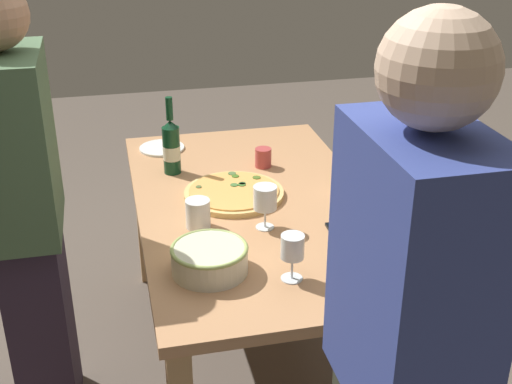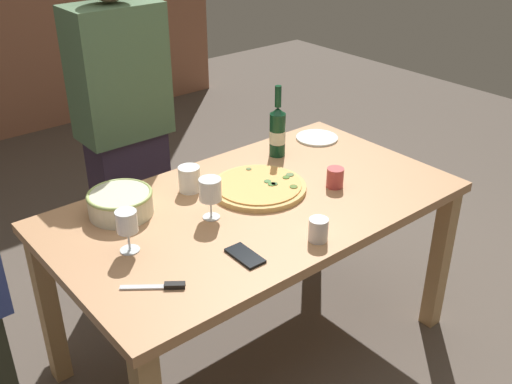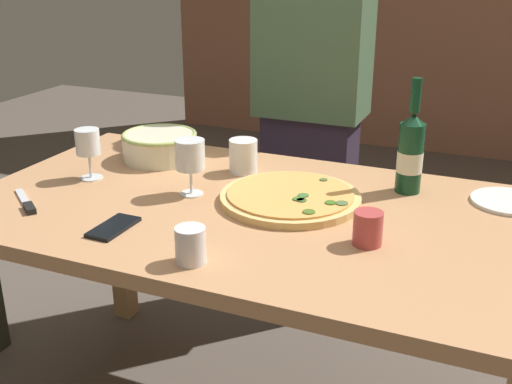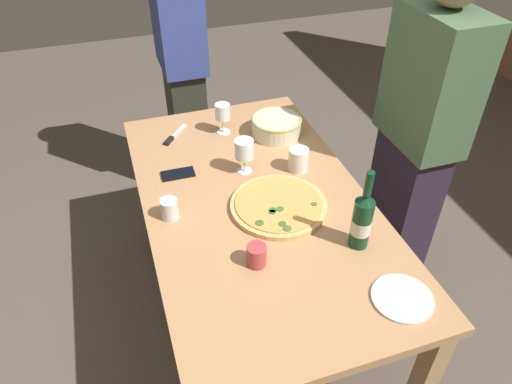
% 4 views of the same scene
% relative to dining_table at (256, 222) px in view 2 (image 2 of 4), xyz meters
% --- Properties ---
extents(ground_plane, '(8.00, 8.00, 0.00)m').
position_rel_dining_table_xyz_m(ground_plane, '(0.00, 0.00, -0.66)').
color(ground_plane, brown).
extents(dining_table, '(1.60, 0.90, 0.75)m').
position_rel_dining_table_xyz_m(dining_table, '(0.00, 0.00, 0.00)').
color(dining_table, tan).
rests_on(dining_table, ground).
extents(pizza, '(0.39, 0.39, 0.03)m').
position_rel_dining_table_xyz_m(pizza, '(0.07, 0.07, 0.11)').
color(pizza, '#DFB56C').
rests_on(pizza, dining_table).
extents(serving_bowl, '(0.25, 0.25, 0.09)m').
position_rel_dining_table_xyz_m(serving_bowl, '(-0.45, 0.25, 0.14)').
color(serving_bowl, beige).
rests_on(serving_bowl, dining_table).
extents(wine_bottle, '(0.07, 0.07, 0.33)m').
position_rel_dining_table_xyz_m(wine_bottle, '(0.36, 0.28, 0.21)').
color(wine_bottle, '#103C22').
rests_on(wine_bottle, dining_table).
extents(wine_glass_near_pizza, '(0.07, 0.07, 0.15)m').
position_rel_dining_table_xyz_m(wine_glass_near_pizza, '(-0.55, 0.01, 0.20)').
color(wine_glass_near_pizza, white).
rests_on(wine_glass_near_pizza, dining_table).
extents(wine_glass_by_bottle, '(0.08, 0.08, 0.16)m').
position_rel_dining_table_xyz_m(wine_glass_by_bottle, '(-0.21, 0.01, 0.21)').
color(wine_glass_by_bottle, white).
rests_on(wine_glass_by_bottle, dining_table).
extents(cup_amber, '(0.07, 0.07, 0.08)m').
position_rel_dining_table_xyz_m(cup_amber, '(-0.01, -0.35, 0.14)').
color(cup_amber, silver).
rests_on(cup_amber, dining_table).
extents(cup_ceramic, '(0.09, 0.09, 0.10)m').
position_rel_dining_table_xyz_m(cup_ceramic, '(-0.15, 0.24, 0.15)').
color(cup_ceramic, white).
rests_on(cup_ceramic, dining_table).
extents(cup_spare, '(0.07, 0.07, 0.08)m').
position_rel_dining_table_xyz_m(cup_spare, '(0.33, -0.11, 0.13)').
color(cup_spare, '#B64141').
rests_on(cup_spare, dining_table).
extents(side_plate, '(0.20, 0.20, 0.01)m').
position_rel_dining_table_xyz_m(side_plate, '(0.63, 0.30, 0.10)').
color(side_plate, white).
rests_on(side_plate, dining_table).
extents(cell_phone, '(0.07, 0.15, 0.01)m').
position_rel_dining_table_xyz_m(cell_phone, '(-0.27, -0.27, 0.10)').
color(cell_phone, black).
rests_on(cell_phone, dining_table).
extents(pizza_knife, '(0.17, 0.14, 0.02)m').
position_rel_dining_table_xyz_m(pizza_knife, '(-0.58, -0.24, 0.10)').
color(pizza_knife, silver).
rests_on(pizza_knife, dining_table).
extents(person_host, '(0.41, 0.24, 1.62)m').
position_rel_dining_table_xyz_m(person_host, '(-0.12, 0.83, 0.17)').
color(person_host, '#2F2335').
rests_on(person_host, ground).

